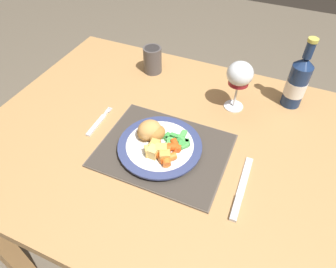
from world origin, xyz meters
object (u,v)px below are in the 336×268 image
wine_glass (240,76)px  drinking_cup (153,59)px  table_knife (240,193)px  bottle (298,82)px  fork (98,123)px  dinner_plate (160,147)px  dining_table (173,161)px

wine_glass → drinking_cup: (-0.33, 0.08, -0.07)m
wine_glass → table_knife: bearing=-72.2°
table_knife → drinking_cup: (-0.43, 0.40, 0.05)m
table_knife → bottle: 0.42m
fork → drinking_cup: (0.03, 0.32, 0.05)m
fork → table_knife: bearing=-8.9°
dinner_plate → fork: size_ratio=1.73×
dining_table → wine_glass: (0.12, 0.21, 0.22)m
dinner_plate → wine_glass: (0.14, 0.27, 0.10)m
dinner_plate → fork: bearing=173.8°
dining_table → dinner_plate: (-0.02, -0.06, 0.12)m
drinking_cup → table_knife: bearing=-42.7°
wine_glass → bottle: (0.17, 0.09, -0.03)m
fork → drinking_cup: bearing=84.4°
dining_table → drinking_cup: size_ratio=11.98×
table_knife → wine_glass: wine_glass is taller
dinner_plate → wine_glass: 0.32m
fork → bottle: (0.53, 0.34, 0.08)m
dining_table → fork: bearing=-171.8°
dining_table → bottle: (0.29, 0.30, 0.19)m
table_knife → wine_glass: 0.35m
bottle → fork: bearing=-147.5°
fork → bottle: bearing=32.5°
drinking_cup → bottle: bearing=1.2°
table_knife → drinking_cup: 0.59m
fork → wine_glass: (0.36, 0.24, 0.12)m
fork → table_knife: 0.47m
dinner_plate → table_knife: dinner_plate is taller
dining_table → drinking_cup: drinking_cup is taller
dinner_plate → table_knife: 0.25m
bottle → drinking_cup: 0.50m
dinner_plate → bottle: size_ratio=1.01×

